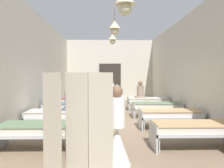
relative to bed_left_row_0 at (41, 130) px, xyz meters
name	(u,v)px	position (x,y,z in m)	size (l,w,h in m)	color
ground_plane	(114,124)	(1.73, 2.85, -0.49)	(6.15, 14.50, 0.10)	#8C755B
room_shell	(113,67)	(1.73, 4.13, 1.53)	(5.95, 14.10, 3.93)	beige
bed_left_row_0	(41,130)	(0.00, 0.00, 0.00)	(1.90, 0.84, 0.57)	#B7BCC1
bed_right_row_0	(194,129)	(3.45, 0.00, 0.00)	(1.90, 0.84, 0.57)	#B7BCC1
bed_left_row_1	(58,115)	(0.00, 1.90, 0.00)	(1.90, 0.84, 0.57)	#B7BCC1
bed_right_row_1	(170,114)	(3.45, 1.90, 0.00)	(1.90, 0.84, 0.57)	#B7BCC1
bed_left_row_2	(68,106)	(0.00, 3.80, 0.00)	(1.90, 0.84, 0.57)	#B7BCC1
bed_right_row_2	(157,106)	(3.45, 3.80, 0.00)	(1.90, 0.84, 0.57)	#B7BCC1
bed_left_row_3	(75,101)	(0.00, 5.70, 0.00)	(1.90, 0.84, 0.57)	#B7BCC1
bed_right_row_3	(148,101)	(3.45, 5.70, 0.00)	(1.90, 0.84, 0.57)	#B7BCC1
nurse_near_aisle	(111,98)	(1.72, 5.89, 0.09)	(0.52, 0.52, 1.49)	white
nurse_mid_aisle	(117,136)	(1.66, -0.94, 0.09)	(0.52, 0.52, 1.49)	white
patient_seated_primary	(140,92)	(3.10, 5.77, 0.43)	(0.44, 0.44, 0.80)	gray
patient_seated_secondary	(70,101)	(0.35, 1.96, 0.43)	(0.44, 0.44, 0.80)	#515B70
potted_plant	(109,94)	(1.64, 6.52, 0.25)	(0.44, 0.44, 1.28)	brown
privacy_screen	(77,121)	(0.95, -1.14, 0.41)	(1.23, 0.26, 1.70)	#BCB29E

